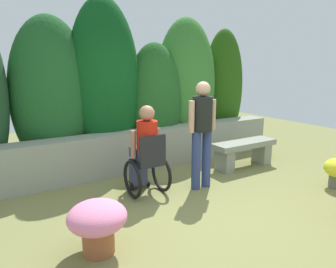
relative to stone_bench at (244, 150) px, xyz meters
The scene contains 7 objects.
ground_plane 2.06m from the stone_bench, 146.79° to the right, with size 13.46×13.46×0.00m, color olive.
stone_retaining_wall 1.94m from the stone_bench, 151.45° to the left, with size 6.03×0.43×0.72m, color gray.
hedge_backdrop 2.55m from the stone_bench, 139.64° to the left, with size 6.20×1.10×3.07m.
stone_bench is the anchor object (origin of this frame).
person_in_wheelchair 2.17m from the stone_bench, behind, with size 0.53×0.66×1.33m.
person_standing_companion 1.50m from the stone_bench, 163.61° to the right, with size 0.49×0.30×1.65m.
flower_pot_purple_near 3.47m from the stone_bench, 159.36° to the right, with size 0.60×0.60×0.55m.
Camera 1 is at (-2.40, -2.86, 1.86)m, focal length 32.76 mm.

